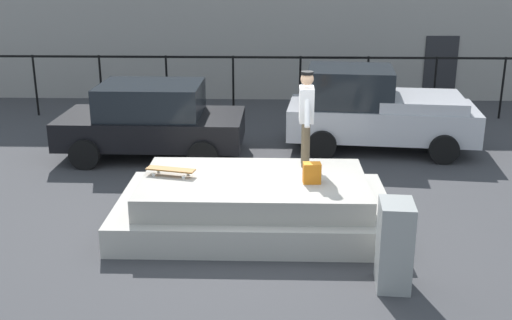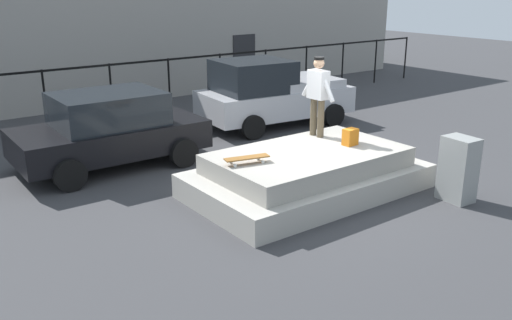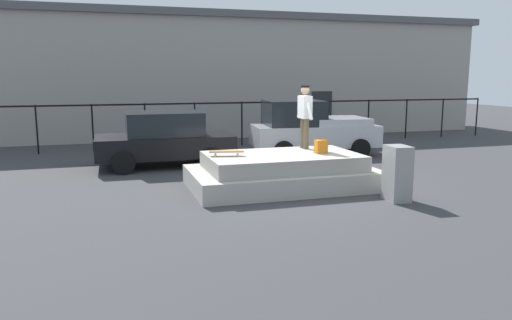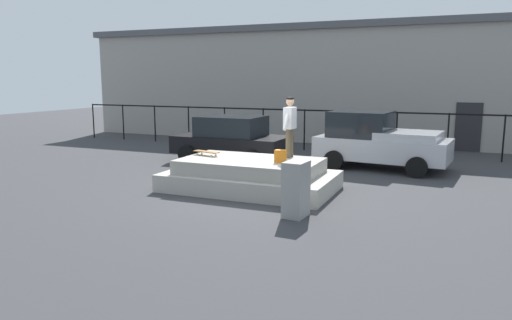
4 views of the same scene
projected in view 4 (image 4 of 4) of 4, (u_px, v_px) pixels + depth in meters
ground_plane at (255, 190)px, 12.92m from camera, size 60.00×60.00×0.00m
concrete_ledge at (250, 176)px, 12.87m from camera, size 4.46×2.62×0.83m
skateboarder at (290, 123)px, 12.95m from camera, size 0.24×0.95×1.63m
skateboard at (206, 152)px, 13.39m from camera, size 0.84×0.38×0.12m
backpack at (280, 156)px, 12.24m from camera, size 0.29×0.21×0.33m
car_black_sedan_near at (232, 138)px, 17.15m from camera, size 4.05×2.27×1.63m
car_silver_pickup_mid at (378, 141)px, 15.84m from camera, size 4.40×2.49×1.88m
utility_box at (296, 189)px, 10.30m from camera, size 0.48×0.63×1.21m
fence_row at (326, 123)px, 19.45m from camera, size 24.06×0.06×1.71m
warehouse_building at (355, 83)px, 24.07m from camera, size 27.13×6.56×5.43m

